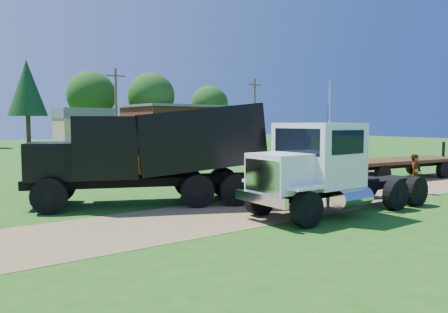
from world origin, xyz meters
TOP-DOWN VIEW (x-y plane):
  - ground at (0.00, 0.00)m, footprint 140.00×140.00m
  - dirt_track at (0.00, 0.00)m, footprint 120.00×4.20m
  - white_semi_tractor at (-1.59, -1.87)m, footprint 7.57×2.72m
  - black_dump_truck at (-5.14, 3.11)m, footprint 8.83×5.72m
  - orange_pickup at (-1.86, 11.07)m, footprint 6.24×4.03m
  - flatbed_trailer at (8.95, 1.94)m, footprint 7.84×3.26m
  - spectator_a at (4.93, -1.40)m, footprint 0.67×0.48m
  - spectator_b at (-1.23, 7.91)m, footprint 1.12×1.12m
  - brick_building at (18.00, 40.00)m, footprint 15.40×10.40m
  - tan_shed at (4.00, 40.00)m, footprint 6.20×5.40m
  - utility_poles at (6.00, 35.00)m, footprint 42.20×0.28m
  - tree_row at (1.38, 50.23)m, footprint 57.24×13.58m

SIDE VIEW (x-z plane):
  - ground at x=0.00m, z-range 0.00..0.00m
  - dirt_track at x=0.00m, z-range 0.00..0.01m
  - orange_pickup at x=-1.86m, z-range 0.00..1.60m
  - flatbed_trailer at x=8.95m, z-range -0.14..1.81m
  - spectator_a at x=4.93m, z-range 0.00..1.72m
  - spectator_b at x=-1.23m, z-range 0.00..1.84m
  - white_semi_tractor at x=-1.59m, z-range -0.72..3.84m
  - black_dump_truck at x=-5.14m, z-range 0.19..4.01m
  - tan_shed at x=4.00m, z-range 0.07..4.77m
  - brick_building at x=18.00m, z-range 0.01..5.31m
  - utility_poles at x=6.00m, z-range 0.21..9.21m
  - tree_row at x=1.38m, z-range 1.30..12.51m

